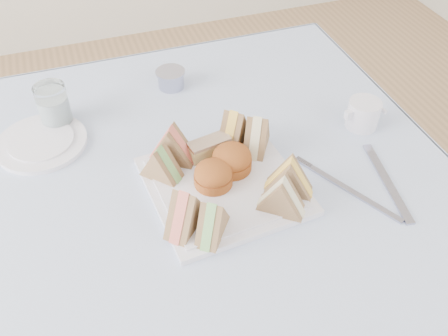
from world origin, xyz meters
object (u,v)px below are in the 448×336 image
object	(u,v)px
serving_plate	(224,186)
creamer_jug	(363,114)
water_glass	(54,106)
table	(196,308)

from	to	relation	value
serving_plate	creamer_jug	world-z (taller)	creamer_jug
serving_plate	water_glass	distance (m)	0.40
water_glass	serving_plate	bearing A→B (deg)	-47.49
serving_plate	water_glass	size ratio (longest dim) A/B	2.81
creamer_jug	serving_plate	bearing A→B (deg)	-174.90
table	water_glass	size ratio (longest dim) A/B	9.68
table	creamer_jug	size ratio (longest dim) A/B	13.49
water_glass	creamer_jug	world-z (taller)	water_glass
table	creamer_jug	xyz separation A→B (m)	(0.40, 0.08, 0.41)
table	serving_plate	world-z (taller)	serving_plate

